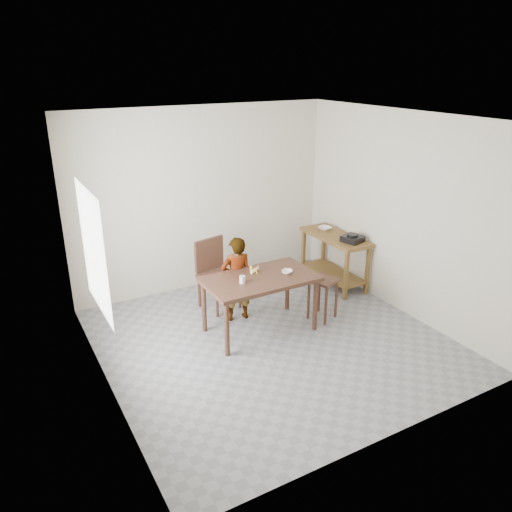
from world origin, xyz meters
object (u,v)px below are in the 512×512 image
prep_counter (334,260)px  child (236,279)px  dining_table (260,304)px  stool (322,299)px  dining_chair (219,275)px

prep_counter → child: bearing=-171.5°
dining_table → prep_counter: prep_counter is taller
child → prep_counter: bearing=-165.0°
dining_table → stool: size_ratio=2.43×
prep_counter → child: child is taller
prep_counter → child: (-1.83, -0.27, 0.18)m
stool → child: bearing=151.6°
dining_table → prep_counter: bearing=22.1°
dining_chair → dining_table: bearing=-91.2°
child → stool: bearing=158.1°
dining_table → child: bearing=104.7°
dining_table → stool: 0.91m
dining_table → child: 0.49m
prep_counter → stool: (-0.82, -0.82, -0.11)m
dining_table → prep_counter: size_ratio=1.17×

